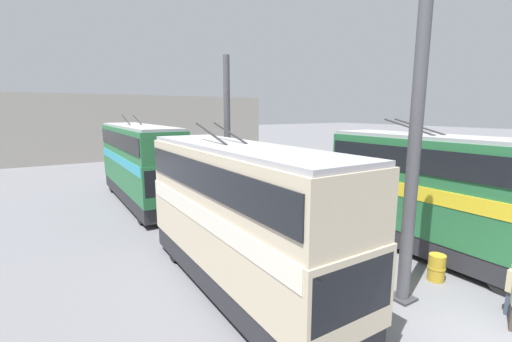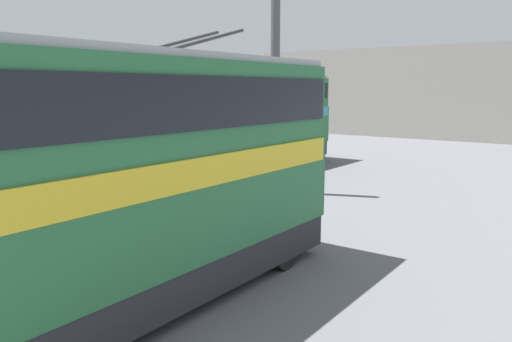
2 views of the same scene
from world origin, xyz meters
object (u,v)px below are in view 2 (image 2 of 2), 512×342
bus_right_far (255,115)px  person_aisle_midway (169,201)px  bus_right_mid (16,137)px  oil_drum (37,278)px  bus_left_near (156,164)px

bus_right_far → person_aisle_midway: (-10.81, -4.71, -1.89)m
bus_right_mid → oil_drum: bus_right_mid is taller
person_aisle_midway → bus_right_mid: bearing=-170.1°
bus_left_near → bus_right_mid: bus_left_near is taller
bus_left_near → person_aisle_midway: 5.21m
bus_right_mid → person_aisle_midway: 5.40m
bus_right_mid → oil_drum: bearing=-116.8°
bus_right_mid → person_aisle_midway: bus_right_mid is taller
person_aisle_midway → oil_drum: (-5.00, -1.36, -0.46)m
bus_left_near → oil_drum: 3.35m
bus_left_near → person_aisle_midway: (3.56, 3.34, -1.82)m
bus_left_near → oil_drum: size_ratio=9.73×
bus_right_far → oil_drum: size_ratio=12.31×
bus_right_mid → person_aisle_midway: size_ratio=5.52×
person_aisle_midway → bus_left_near: bearing=-59.2°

